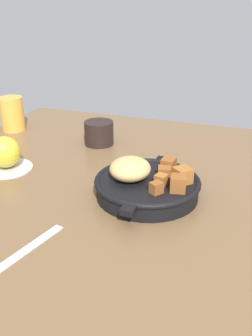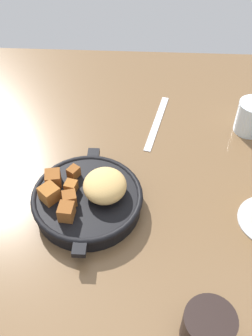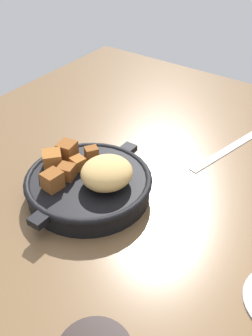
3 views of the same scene
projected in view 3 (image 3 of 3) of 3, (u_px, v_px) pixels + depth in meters
The scene contains 3 objects.
ground_plane at pixel (136, 205), 69.91cm from camera, with size 108.31×96.57×2.40cm, color brown.
cast_iron_skillet at pixel (90, 182), 68.53cm from camera, with size 25.60×21.33×8.04cm.
butter_knife at pixel (226, 150), 80.78cm from camera, with size 20.16×1.60×0.36cm, color silver.
Camera 3 is at (43.55, 28.83, 45.73)cm, focal length 44.04 mm.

